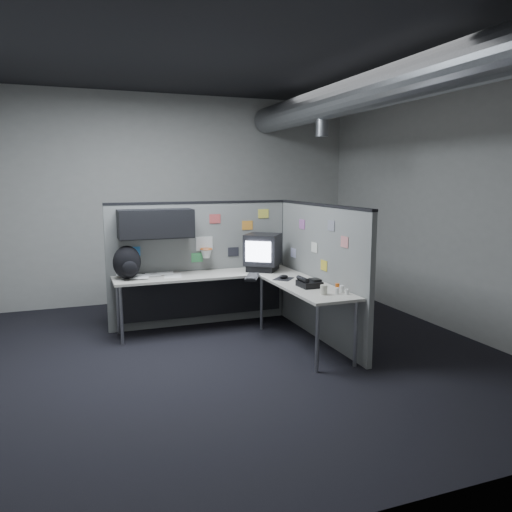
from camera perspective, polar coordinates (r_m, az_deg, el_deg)
name	(u,v)px	position (r m, az deg, el deg)	size (l,w,h in m)	color
room	(286,162)	(5.51, 3.51, 10.63)	(5.62, 5.62, 3.22)	black
partition_back	(190,251)	(6.49, -7.60, 0.57)	(2.44, 0.42, 1.63)	slate
partition_right	(320,271)	(6.04, 7.29, -1.76)	(0.07, 2.23, 1.63)	slate
desk	(232,286)	(6.16, -2.77, -3.44)	(2.31, 2.11, 0.73)	beige
monitor	(263,252)	(6.50, 0.77, 0.49)	(0.59, 0.59, 0.48)	black
keyboard	(252,277)	(6.02, -0.45, -2.41)	(0.30, 0.42, 0.04)	black
mouse	(284,278)	(5.99, 3.17, -2.48)	(0.30, 0.31, 0.05)	black
phone	(309,283)	(5.58, 6.07, -3.09)	(0.23, 0.25, 0.12)	black
bottles	(340,289)	(5.33, 9.60, -3.79)	(0.14, 0.20, 0.09)	silver
cup	(324,290)	(5.23, 7.75, -3.85)	(0.07, 0.07, 0.10)	beige
papers	(148,275)	(6.33, -12.21, -2.12)	(0.80, 0.60, 0.02)	white
backpack	(127,263)	(6.14, -14.51, -0.77)	(0.38, 0.36, 0.40)	black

